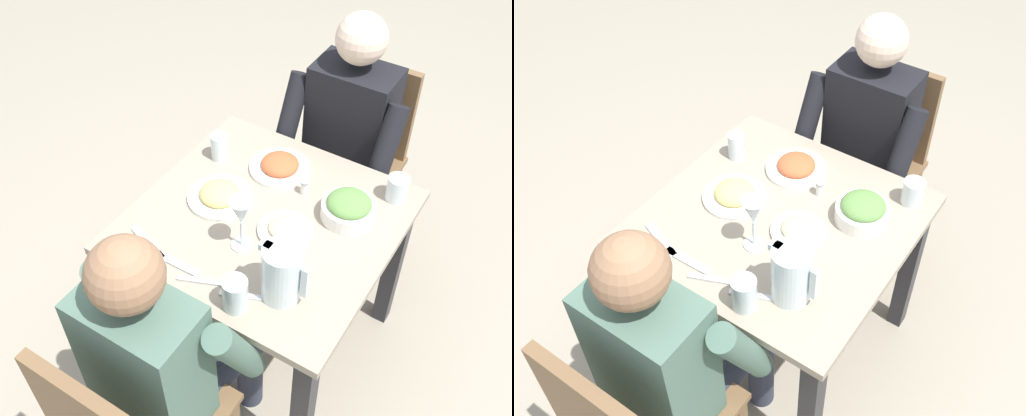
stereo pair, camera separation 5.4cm
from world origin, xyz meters
TOP-DOWN VIEW (x-y plane):
  - ground_plane at (0.00, 0.00)m, footprint 8.00×8.00m
  - dining_table at (0.00, 0.00)m, footprint 0.84×0.84m
  - chair_far at (0.01, 0.74)m, footprint 0.40×0.40m
  - diner_near at (0.01, -0.54)m, footprint 0.48×0.53m
  - diner_far at (0.01, 0.54)m, footprint 0.48×0.53m
  - water_pitcher at (0.20, -0.24)m, footprint 0.16×0.12m
  - salad_bowl at (0.23, 0.15)m, footprint 0.18×0.18m
  - plate_beans at (0.09, -0.02)m, footprint 0.18×0.18m
  - plate_rice_curry at (-0.08, 0.24)m, footprint 0.22×0.22m
  - plate_fries at (-0.18, -0.01)m, footprint 0.22×0.22m
  - water_glass_far_left at (-0.31, 0.18)m, footprint 0.06×0.06m
  - water_glass_far_right at (0.11, -0.35)m, footprint 0.08×0.08m
  - water_glass_near_right at (0.33, 0.32)m, footprint 0.07×0.07m
  - wine_glass at (0.00, -0.14)m, footprint 0.08×0.08m
  - salt_shaker at (0.05, 0.18)m, footprint 0.03×0.03m
  - fork_near at (-0.13, -0.32)m, footprint 0.17×0.03m
  - knife_near at (-0.01, -0.32)m, footprint 0.18×0.09m
  - fork_far at (-0.26, -0.30)m, footprint 0.17×0.08m
  - knife_far at (0.13, -0.30)m, footprint 0.18×0.09m

SIDE VIEW (x-z plane):
  - ground_plane at x=0.00m, z-range 0.00..0.00m
  - chair_far at x=0.01m, z-range 0.06..0.94m
  - dining_table at x=0.00m, z-range 0.23..0.95m
  - diner_near at x=0.01m, z-range 0.06..1.24m
  - diner_far at x=0.01m, z-range 0.06..1.24m
  - fork_near at x=-0.13m, z-range 0.72..0.73m
  - knife_near at x=-0.01m, z-range 0.72..0.73m
  - fork_far at x=-0.26m, z-range 0.72..0.73m
  - knife_far at x=0.13m, z-range 0.72..0.73m
  - plate_beans at x=0.09m, z-range 0.71..0.75m
  - plate_rice_curry at x=-0.08m, z-range 0.71..0.76m
  - plate_fries at x=-0.18m, z-range 0.71..0.77m
  - salt_shaker at x=0.05m, z-range 0.72..0.77m
  - salad_bowl at x=0.23m, z-range 0.71..0.80m
  - water_glass_near_right at x=0.33m, z-range 0.72..0.81m
  - water_glass_far_left at x=-0.31m, z-range 0.72..0.82m
  - water_glass_far_right at x=0.11m, z-range 0.72..0.83m
  - water_pitcher at x=0.20m, z-range 0.72..0.91m
  - wine_glass at x=0.00m, z-range 0.76..0.96m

